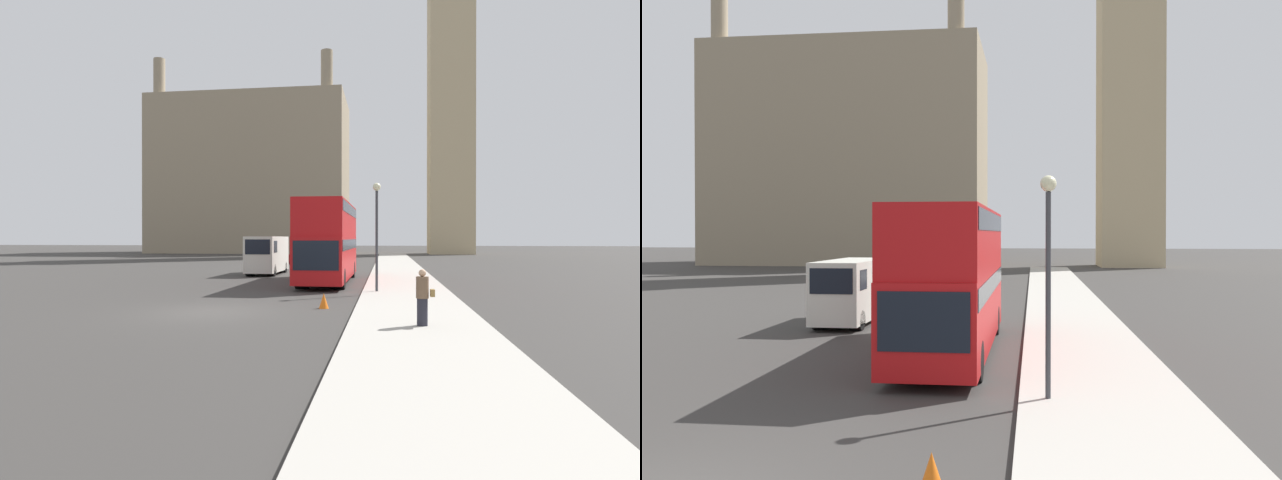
% 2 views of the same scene
% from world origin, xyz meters
% --- Properties ---
extents(building_block_distant, '(33.11, 15.89, 32.41)m').
position_xyz_m(building_block_distant, '(-17.45, 68.95, 13.33)').
color(building_block_distant, gray).
rests_on(building_block_distant, ground_plane).
extents(red_double_decker_bus, '(2.52, 10.77, 4.52)m').
position_xyz_m(red_double_decker_bus, '(2.80, 11.79, 2.51)').
color(red_double_decker_bus, '#B71114').
rests_on(red_double_decker_bus, ground_plane).
extents(white_van, '(2.00, 5.43, 2.67)m').
position_xyz_m(white_van, '(-2.27, 17.63, 1.43)').
color(white_van, silver).
rests_on(white_van, ground_plane).
extents(street_lamp, '(0.36, 0.36, 4.91)m').
position_xyz_m(street_lamp, '(5.64, 6.07, 3.45)').
color(street_lamp, '#38383D').
rests_on(street_lamp, sidewalk_strip).
extents(parked_sedan, '(1.77, 4.55, 1.56)m').
position_xyz_m(parked_sedan, '(-2.54, 33.24, 0.70)').
color(parked_sedan, maroon).
rests_on(parked_sedan, ground_plane).
extents(traffic_cone, '(0.36, 0.36, 0.55)m').
position_xyz_m(traffic_cone, '(3.82, 1.32, 0.28)').
color(traffic_cone, orange).
rests_on(traffic_cone, ground_plane).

